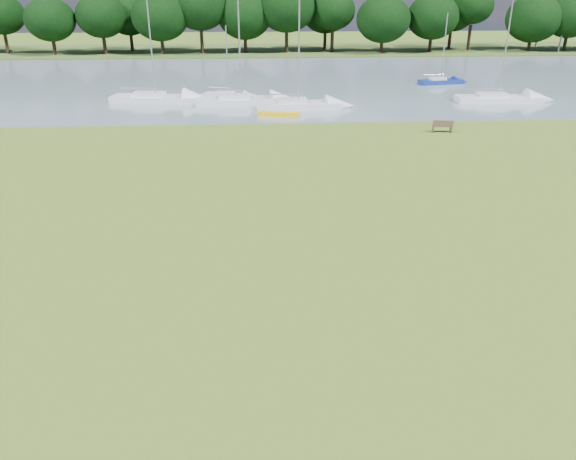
{
  "coord_description": "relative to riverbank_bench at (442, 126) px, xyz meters",
  "views": [
    {
      "loc": [
        -1.53,
        -20.15,
        9.77
      ],
      "look_at": [
        -0.4,
        -2.0,
        1.75
      ],
      "focal_mm": 35.0,
      "sensor_mm": 36.0,
      "label": 1
    }
  ],
  "objects": [
    {
      "name": "ground",
      "position": [
        -11.9,
        -18.58,
        -0.45
      ],
      "size": [
        220.0,
        220.0,
        0.0
      ],
      "primitive_type": "plane",
      "color": "olive"
    },
    {
      "name": "river",
      "position": [
        -11.9,
        23.42,
        -0.45
      ],
      "size": [
        220.0,
        40.0,
        0.1
      ],
      "primitive_type": "cube",
      "color": "slate",
      "rests_on": "ground"
    },
    {
      "name": "far_bank",
      "position": [
        -11.9,
        53.42,
        -0.45
      ],
      "size": [
        220.0,
        20.0,
        0.4
      ],
      "primitive_type": "cube",
      "color": "#4C6626",
      "rests_on": "ground"
    },
    {
      "name": "riverbank_bench",
      "position": [
        0.0,
        0.0,
        0.0
      ],
      "size": [
        1.49,
        0.63,
        0.89
      ],
      "rotation": [
        0.0,
        0.0,
        -0.14
      ],
      "color": "brown",
      "rests_on": "ground"
    },
    {
      "name": "kayak",
      "position": [
        -11.4,
        5.79,
        -0.23
      ],
      "size": [
        3.42,
        1.54,
        0.33
      ],
      "primitive_type": "cube",
      "rotation": [
        0.0,
        0.0,
        -0.24
      ],
      "color": "yellow",
      "rests_on": "river"
    },
    {
      "name": "tree_line",
      "position": [
        -14.16,
        49.42,
        5.36
      ],
      "size": [
        137.26,
        8.05,
        9.74
      ],
      "color": "black",
      "rests_on": "far_bank"
    },
    {
      "name": "sailboat_2",
      "position": [
        -15.71,
        13.67,
        -0.0
      ],
      "size": [
        4.97,
        2.97,
        6.34
      ],
      "rotation": [
        0.0,
        0.0,
        -0.36
      ],
      "color": "silver",
      "rests_on": "river"
    },
    {
      "name": "sailboat_4",
      "position": [
        -9.68,
        8.63,
        0.12
      ],
      "size": [
        7.15,
        2.2,
        9.4
      ],
      "rotation": [
        0.0,
        0.0,
        0.03
      ],
      "color": "silver",
      "rests_on": "river"
    },
    {
      "name": "sailboat_5",
      "position": [
        -14.54,
        10.84,
        0.1
      ],
      "size": [
        7.94,
        2.64,
        8.78
      ],
      "rotation": [
        0.0,
        0.0,
        0.06
      ],
      "color": "silver",
      "rests_on": "river"
    },
    {
      "name": "sailboat_6",
      "position": [
        -22.18,
        12.5,
        0.08
      ],
      "size": [
        8.17,
        3.3,
        9.51
      ],
      "rotation": [
        0.0,
        0.0,
        -0.14
      ],
      "color": "silver",
      "rests_on": "river"
    },
    {
      "name": "sailboat_7",
      "position": [
        6.27,
        20.39,
        0.03
      ],
      "size": [
        4.84,
        2.16,
        7.0
      ],
      "rotation": [
        0.0,
        0.0,
        0.19
      ],
      "color": "navy",
      "rests_on": "river"
    },
    {
      "name": "sailboat_8",
      "position": [
        8.36,
        10.52,
        0.06
      ],
      "size": [
        7.57,
        2.58,
        9.14
      ],
      "rotation": [
        0.0,
        0.0,
        -0.07
      ],
      "color": "silver",
      "rests_on": "river"
    }
  ]
}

